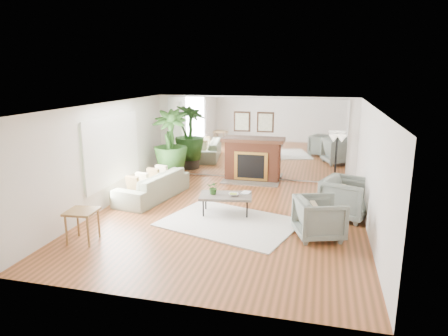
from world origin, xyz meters
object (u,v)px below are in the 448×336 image
(sofa, at_px, (152,186))
(potted_ficus, at_px, (170,144))
(coffee_table, at_px, (226,196))
(floor_lamp, at_px, (337,143))
(side_table, at_px, (82,215))
(fireplace, at_px, (252,159))
(armchair_front, at_px, (319,218))
(armchair_back, at_px, (346,198))

(sofa, xyz_separation_m, potted_ficus, (-0.12, 1.64, 0.81))
(coffee_table, height_order, potted_ficus, potted_ficus)
(sofa, bearing_deg, floor_lamp, 125.18)
(side_table, height_order, floor_lamp, floor_lamp)
(sofa, bearing_deg, coffee_table, 81.18)
(floor_lamp, bearing_deg, fireplace, 176.23)
(fireplace, distance_m, potted_ficus, 2.46)
(coffee_table, xyz_separation_m, floor_lamp, (2.48, 2.89, 0.85))
(armchair_front, xyz_separation_m, side_table, (-4.42, -1.28, 0.12))
(coffee_table, distance_m, sofa, 2.25)
(sofa, distance_m, floor_lamp, 5.18)
(sofa, relative_size, armchair_front, 2.58)
(sofa, bearing_deg, fireplace, 146.69)
(fireplace, height_order, coffee_table, fireplace)
(side_table, distance_m, potted_ficus, 4.52)
(potted_ficus, bearing_deg, armchair_front, -36.32)
(side_table, height_order, potted_ficus, potted_ficus)
(coffee_table, xyz_separation_m, armchair_back, (2.66, 0.47, 0.02))
(armchair_back, relative_size, side_table, 1.59)
(armchair_back, bearing_deg, coffee_table, 121.11)
(armchair_back, height_order, potted_ficus, potted_ficus)
(coffee_table, bearing_deg, armchair_front, -21.60)
(side_table, bearing_deg, potted_ficus, 89.05)
(sofa, bearing_deg, side_table, 5.99)
(fireplace, height_order, side_table, fireplace)
(armchair_back, bearing_deg, sofa, 108.08)
(coffee_table, xyz_separation_m, potted_ficus, (-2.25, 2.37, 0.71))
(armchair_front, relative_size, floor_lamp, 0.60)
(fireplace, relative_size, potted_ficus, 0.96)
(fireplace, bearing_deg, sofa, -133.31)
(floor_lamp, bearing_deg, sofa, -154.81)
(coffee_table, xyz_separation_m, side_table, (-2.33, -2.11, 0.09))
(floor_lamp, bearing_deg, coffee_table, -130.61)
(fireplace, height_order, sofa, fireplace)
(armchair_back, xyz_separation_m, side_table, (-4.99, -2.58, 0.07))
(armchair_front, bearing_deg, fireplace, 9.00)
(coffee_table, xyz_separation_m, sofa, (-2.13, 0.72, -0.09))
(sofa, bearing_deg, armchair_back, 96.93)
(potted_ficus, bearing_deg, coffee_table, -46.40)
(floor_lamp, bearing_deg, armchair_front, -95.92)
(potted_ficus, distance_m, floor_lamp, 4.76)
(coffee_table, bearing_deg, fireplace, 88.79)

